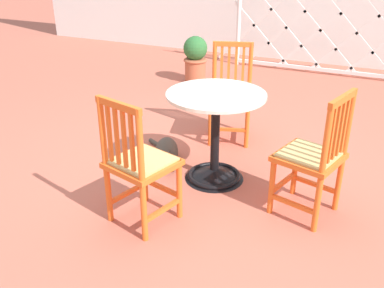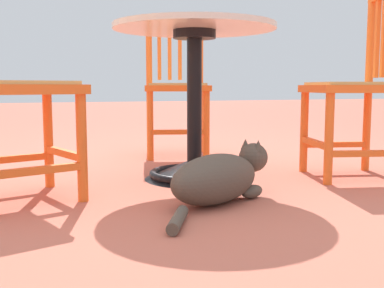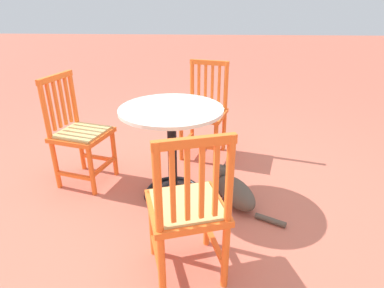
{
  "view_description": "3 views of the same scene",
  "coord_description": "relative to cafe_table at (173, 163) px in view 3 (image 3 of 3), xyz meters",
  "views": [
    {
      "loc": [
        1.23,
        -2.93,
        1.77
      ],
      "look_at": [
        -0.03,
        -0.19,
        0.35
      ],
      "focal_mm": 40.57,
      "sensor_mm": 36.0,
      "label": 1
    },
    {
      "loc": [
        -2.01,
        0.77,
        0.44
      ],
      "look_at": [
        0.2,
        -0.07,
        0.16
      ],
      "focal_mm": 44.61,
      "sensor_mm": 36.0,
      "label": 2
    },
    {
      "loc": [
        -0.16,
        2.15,
        1.46
      ],
      "look_at": [
        -0.05,
        -0.01,
        0.47
      ],
      "focal_mm": 30.15,
      "sensor_mm": 36.0,
      "label": 3
    }
  ],
  "objects": [
    {
      "name": "ground_plane",
      "position": [
        -0.1,
        0.05,
        -0.28
      ],
      "size": [
        24.0,
        24.0,
        0.0
      ],
      "primitive_type": "plane",
      "color": "#BC604C"
    },
    {
      "name": "cafe_table",
      "position": [
        0.0,
        0.0,
        0.0
      ],
      "size": [
        0.76,
        0.76,
        0.73
      ],
      "color": "black",
      "rests_on": "ground_plane"
    },
    {
      "name": "orange_chair_tucked_in",
      "position": [
        0.78,
        -0.18,
        0.15
      ],
      "size": [
        0.49,
        0.49,
        0.91
      ],
      "color": "orange",
      "rests_on": "ground_plane"
    },
    {
      "name": "orange_chair_facing_out",
      "position": [
        -0.17,
        0.81,
        0.15
      ],
      "size": [
        0.5,
        0.5,
        0.91
      ],
      "color": "orange",
      "rests_on": "ground_plane"
    },
    {
      "name": "orange_chair_at_corner",
      "position": [
        -0.23,
        -0.75,
        0.15
      ],
      "size": [
        0.49,
        0.49,
        0.91
      ],
      "color": "orange",
      "rests_on": "ground_plane"
    },
    {
      "name": "tabby_cat",
      "position": [
        -0.48,
        0.07,
        -0.19
      ],
      "size": [
        0.53,
        0.59,
        0.23
      ],
      "color": "#4C4238",
      "rests_on": "ground_plane"
    }
  ]
}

